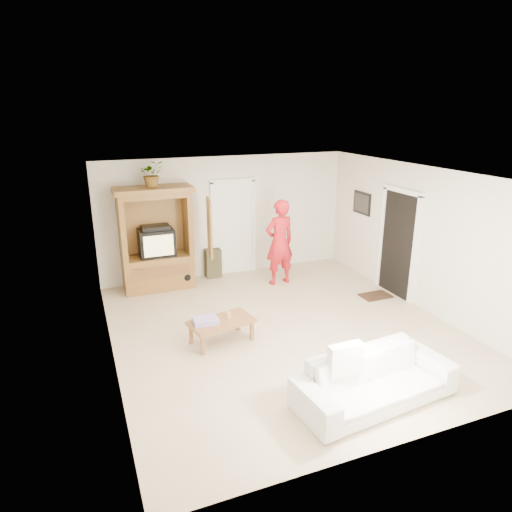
{
  "coord_description": "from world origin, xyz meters",
  "views": [
    {
      "loc": [
        -3.01,
        -6.28,
        3.57
      ],
      "look_at": [
        -0.26,
        0.6,
        1.15
      ],
      "focal_mm": 32.0,
      "sensor_mm": 36.0,
      "label": 1
    }
  ],
  "objects_px": {
    "man": "(279,242)",
    "sofa": "(375,380)",
    "coffee_table": "(221,323)",
    "armoire": "(158,245)"
  },
  "relations": [
    {
      "from": "armoire",
      "to": "coffee_table",
      "type": "height_order",
      "value": "armoire"
    },
    {
      "from": "sofa",
      "to": "coffee_table",
      "type": "distance_m",
      "value": 2.57
    },
    {
      "from": "armoire",
      "to": "sofa",
      "type": "xyz_separation_m",
      "value": [
        1.81,
        -4.89,
        -0.6
      ]
    },
    {
      "from": "coffee_table",
      "to": "sofa",
      "type": "bearing_deg",
      "value": -69.7
    },
    {
      "from": "man",
      "to": "sofa",
      "type": "distance_m",
      "value": 4.28
    },
    {
      "from": "man",
      "to": "coffee_table",
      "type": "distance_m",
      "value": 2.83
    },
    {
      "from": "man",
      "to": "sofa",
      "type": "relative_size",
      "value": 0.86
    },
    {
      "from": "armoire",
      "to": "coffee_table",
      "type": "bearing_deg",
      "value": -79.88
    },
    {
      "from": "armoire",
      "to": "man",
      "type": "distance_m",
      "value": 2.49
    },
    {
      "from": "sofa",
      "to": "coffee_table",
      "type": "height_order",
      "value": "sofa"
    }
  ]
}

